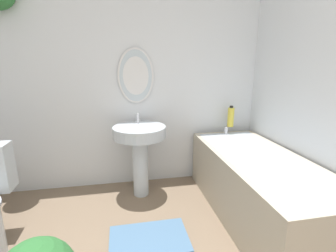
% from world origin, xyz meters
% --- Properties ---
extents(wall_back, '(2.98, 0.32, 2.40)m').
position_xyz_m(wall_back, '(-0.08, 2.49, 1.25)').
color(wall_back, silver).
rests_on(wall_back, ground_plane).
extents(pedestal_sink, '(0.52, 0.52, 0.84)m').
position_xyz_m(pedestal_sink, '(0.07, 2.17, 0.56)').
color(pedestal_sink, silver).
rests_on(pedestal_sink, ground_plane).
extents(bathtub, '(0.70, 1.64, 0.64)m').
position_xyz_m(bathtub, '(1.06, 1.60, 0.29)').
color(bathtub, '#B2A893').
rests_on(bathtub, ground_plane).
extents(shampoo_bottle, '(0.07, 0.07, 0.24)m').
position_xyz_m(shampoo_bottle, '(1.12, 2.35, 0.75)').
color(shampoo_bottle, gold).
rests_on(shampoo_bottle, bathtub).
extents(bath_mat, '(0.61, 0.40, 0.02)m').
position_xyz_m(bath_mat, '(0.07, 1.46, 0.01)').
color(bath_mat, '#4C7093').
rests_on(bath_mat, ground_plane).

